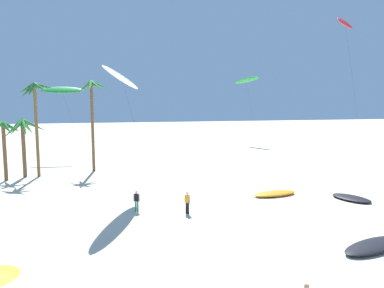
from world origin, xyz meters
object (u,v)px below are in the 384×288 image
at_px(palm_tree_0, 23,131).
at_px(grounded_kite_1, 351,198).
at_px(flying_kite_0, 345,23).
at_px(grounded_kite_3, 374,245).
at_px(person_foreground_walker, 187,202).
at_px(flying_kite_4, 62,90).
at_px(person_near_left, 137,200).
at_px(grounded_kite_0, 275,193).
at_px(flying_kite_2, 246,80).
at_px(palm_tree_3, 35,98).
at_px(palm_tree_1, 3,131).
at_px(palm_tree_2, 92,95).
at_px(flying_kite_1, 122,79).

height_order(palm_tree_0, grounded_kite_1, palm_tree_0).
relative_size(flying_kite_0, grounded_kite_3, 4.04).
xyz_separation_m(flying_kite_0, person_foreground_walker, (-27.99, -19.05, -18.72)).
distance_m(flying_kite_4, person_near_left, 31.45).
xyz_separation_m(grounded_kite_0, person_foreground_walker, (-8.91, -3.02, 0.73)).
distance_m(grounded_kite_0, grounded_kite_1, 6.42).
bearing_deg(flying_kite_4, person_foreground_walker, -69.22).
height_order(palm_tree_0, grounded_kite_0, palm_tree_0).
bearing_deg(flying_kite_2, grounded_kite_0, -109.99).
distance_m(palm_tree_3, grounded_kite_0, 27.65).
bearing_deg(grounded_kite_0, flying_kite_4, 126.72).
bearing_deg(person_near_left, grounded_kite_0, 6.89).
bearing_deg(palm_tree_1, grounded_kite_0, -27.23).
relative_size(palm_tree_3, person_near_left, 6.50).
distance_m(palm_tree_2, grounded_kite_1, 30.28).
distance_m(grounded_kite_1, grounded_kite_3, 10.69).
height_order(palm_tree_0, palm_tree_1, palm_tree_0).
bearing_deg(grounded_kite_3, flying_kite_2, 74.20).
height_order(palm_tree_1, flying_kite_0, flying_kite_0).
xyz_separation_m(flying_kite_0, flying_kite_2, (-4.47, 24.14, -6.47)).
xyz_separation_m(flying_kite_2, grounded_kite_1, (-8.90, -43.11, -13.02)).
xyz_separation_m(flying_kite_1, grounded_kite_0, (13.16, -2.82, -10.18)).
relative_size(palm_tree_3, flying_kite_2, 0.75).
bearing_deg(flying_kite_4, palm_tree_1, -107.68).
height_order(flying_kite_4, person_foreground_walker, flying_kite_4).
height_order(palm_tree_0, flying_kite_0, flying_kite_0).
bearing_deg(palm_tree_3, flying_kite_0, 2.38).
relative_size(palm_tree_0, flying_kite_0, 0.32).
bearing_deg(palm_tree_0, grounded_kite_3, -48.40).
bearing_deg(flying_kite_4, person_near_left, -74.70).
xyz_separation_m(flying_kite_2, person_near_left, (-27.16, -41.69, -12.28)).
relative_size(flying_kite_1, grounded_kite_1, 2.97).
height_order(palm_tree_3, grounded_kite_0, palm_tree_3).
bearing_deg(person_near_left, palm_tree_1, 131.02).
bearing_deg(flying_kite_0, palm_tree_2, 179.84).
xyz_separation_m(flying_kite_1, person_foreground_walker, (4.25, -5.84, -9.44)).
bearing_deg(palm_tree_1, flying_kite_2, 34.47).
bearing_deg(flying_kite_1, person_near_left, -81.90).
bearing_deg(grounded_kite_1, palm_tree_0, 149.26).
distance_m(palm_tree_2, person_near_left, 19.84).
distance_m(flying_kite_1, flying_kite_2, 46.63).
bearing_deg(palm_tree_2, palm_tree_1, -160.57).
bearing_deg(grounded_kite_1, grounded_kite_3, -123.06).
relative_size(flying_kite_2, person_foreground_walker, 8.39).
distance_m(flying_kite_1, person_near_left, 10.44).
xyz_separation_m(flying_kite_0, grounded_kite_0, (-19.08, -16.03, -19.45)).
relative_size(palm_tree_1, palm_tree_2, 0.58).
bearing_deg(palm_tree_2, grounded_kite_0, -45.30).
height_order(palm_tree_2, grounded_kite_3, palm_tree_2).
bearing_deg(person_foreground_walker, palm_tree_2, 110.23).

